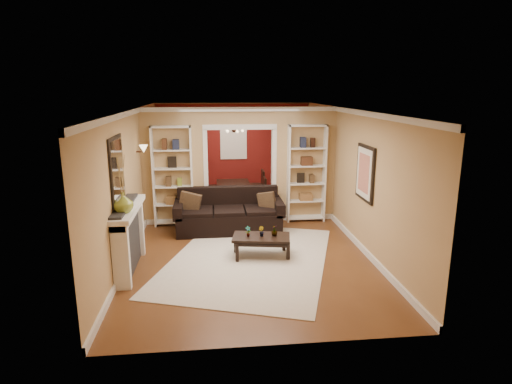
{
  "coord_description": "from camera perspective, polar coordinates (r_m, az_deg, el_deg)",
  "views": [
    {
      "loc": [
        -0.67,
        -8.66,
        3.1
      ],
      "look_at": [
        0.16,
        -0.8,
        1.19
      ],
      "focal_mm": 30.0,
      "sensor_mm": 36.0,
      "label": 1
    }
  ],
  "objects": [
    {
      "name": "area_rug",
      "position": [
        8.08,
        -0.98,
        -8.91
      ],
      "size": [
        3.88,
        4.58,
        0.01
      ],
      "primitive_type": "cube",
      "rotation": [
        0.0,
        0.0,
        -0.32
      ],
      "color": "beige",
      "rests_on": "floor"
    },
    {
      "name": "plant_left",
      "position": [
        8.01,
        -1.06,
        -5.29
      ],
      "size": [
        0.13,
        0.11,
        0.2
      ],
      "primitive_type": "imported",
      "rotation": [
        0.0,
        0.0,
        0.41
      ],
      "color": "#336626",
      "rests_on": "coffee_table"
    },
    {
      "name": "dining_chair_sw",
      "position": [
        11.87,
        -5.58,
        0.61
      ],
      "size": [
        0.54,
        0.54,
        0.88
      ],
      "primitive_type": "cube",
      "rotation": [
        0.0,
        0.0,
        1.85
      ],
      "color": "black",
      "rests_on": "floor"
    },
    {
      "name": "wall_sconce",
      "position": [
        9.42,
        -15.11,
        5.39
      ],
      "size": [
        0.18,
        0.18,
        0.22
      ],
      "primitive_type": "cube",
      "color": "#FFE0A5",
      "rests_on": "wall_left"
    },
    {
      "name": "wall_left",
      "position": [
        8.98,
        -16.08,
        1.83
      ],
      "size": [
        0.0,
        8.0,
        8.0
      ],
      "primitive_type": "plane",
      "rotation": [
        1.57,
        0.0,
        1.57
      ],
      "color": "tan",
      "rests_on": "ground"
    },
    {
      "name": "dining_chair_se",
      "position": [
        11.92,
        -0.28,
        0.84
      ],
      "size": [
        0.57,
        0.57,
        0.93
      ],
      "primitive_type": "cube",
      "rotation": [
        0.0,
        0.0,
        -1.88
      ],
      "color": "black",
      "rests_on": "floor"
    },
    {
      "name": "plant_center",
      "position": [
        8.04,
        0.72,
        -5.28
      ],
      "size": [
        0.13,
        0.13,
        0.18
      ],
      "primitive_type": "imported",
      "rotation": [
        0.0,
        0.0,
        2.21
      ],
      "color": "#336626",
      "rests_on": "coffee_table"
    },
    {
      "name": "vase",
      "position": [
        7.16,
        -17.3,
        -1.36
      ],
      "size": [
        0.4,
        0.4,
        0.33
      ],
      "primitive_type": "imported",
      "rotation": [
        0.0,
        0.0,
        0.31
      ],
      "color": "olive",
      "rests_on": "fireplace"
    },
    {
      "name": "pillow_right",
      "position": [
        9.5,
        1.46,
        -1.36
      ],
      "size": [
        0.39,
        0.28,
        0.39
      ],
      "primitive_type": "cube",
      "rotation": [
        0.0,
        0.0,
        -0.5
      ],
      "color": "brown",
      "rests_on": "sofa"
    },
    {
      "name": "red_back_panel",
      "position": [
        12.77,
        -3.01,
        5.59
      ],
      "size": [
        4.44,
        0.04,
        2.64
      ],
      "primitive_type": "cube",
      "color": "maroon",
      "rests_on": "floor"
    },
    {
      "name": "ceiling",
      "position": [
        8.7,
        -1.66,
        10.97
      ],
      "size": [
        8.0,
        8.0,
        0.0
      ],
      "primitive_type": "plane",
      "rotation": [
        3.14,
        0.0,
        0.0
      ],
      "color": "white",
      "rests_on": "ground"
    },
    {
      "name": "floor",
      "position": [
        9.23,
        -1.55,
        -6.03
      ],
      "size": [
        8.0,
        8.0,
        0.0
      ],
      "primitive_type": "plane",
      "color": "brown",
      "rests_on": "ground"
    },
    {
      "name": "coffee_table",
      "position": [
        8.14,
        0.71,
        -7.25
      ],
      "size": [
        1.15,
        0.75,
        0.4
      ],
      "primitive_type": "cube",
      "rotation": [
        0.0,
        0.0,
        -0.17
      ],
      "color": "black",
      "rests_on": "floor"
    },
    {
      "name": "framed_art",
      "position": [
        8.33,
        14.3,
        2.47
      ],
      "size": [
        0.04,
        0.85,
        1.05
      ],
      "primitive_type": "cube",
      "color": "black",
      "rests_on": "wall_right"
    },
    {
      "name": "dining_chair_nw",
      "position": [
        11.29,
        -5.54,
        -0.2
      ],
      "size": [
        0.48,
        0.48,
        0.83
      ],
      "primitive_type": "cube",
      "rotation": [
        0.0,
        0.0,
        1.38
      ],
      "color": "black",
      "rests_on": "floor"
    },
    {
      "name": "wall_front",
      "position": [
        5.03,
        2.01,
        -6.79
      ],
      "size": [
        8.0,
        0.0,
        8.0
      ],
      "primitive_type": "plane",
      "rotation": [
        -1.57,
        0.0,
        0.0
      ],
      "color": "tan",
      "rests_on": "ground"
    },
    {
      "name": "mirror",
      "position": [
        7.44,
        -18.07,
        2.88
      ],
      "size": [
        0.03,
        0.95,
        1.1
      ],
      "primitive_type": "cube",
      "color": "silver",
      "rests_on": "wall_left"
    },
    {
      "name": "partition_wall",
      "position": [
        10.04,
        -2.14,
        3.57
      ],
      "size": [
        4.5,
        0.15,
        2.7
      ],
      "primitive_type": "cube",
      "color": "tan",
      "rests_on": "floor"
    },
    {
      "name": "dining_table",
      "position": [
        11.63,
        -2.83,
        -0.41
      ],
      "size": [
        1.62,
        0.91,
        0.57
      ],
      "primitive_type": "imported",
      "rotation": [
        0.0,
        0.0,
        1.57
      ],
      "color": "black",
      "rests_on": "floor"
    },
    {
      "name": "wall_right",
      "position": [
        9.31,
        12.35,
        2.46
      ],
      "size": [
        0.0,
        8.0,
        8.0
      ],
      "primitive_type": "plane",
      "rotation": [
        1.57,
        0.0,
        -1.57
      ],
      "color": "tan",
      "rests_on": "ground"
    },
    {
      "name": "fireplace",
      "position": [
        7.72,
        -16.39,
        -6.01
      ],
      "size": [
        0.32,
        1.7,
        1.16
      ],
      "primitive_type": "cube",
      "color": "white",
      "rests_on": "floor"
    },
    {
      "name": "chandelier",
      "position": [
        11.43,
        -2.7,
        8.18
      ],
      "size": [
        0.5,
        0.5,
        0.3
      ],
      "primitive_type": "cube",
      "color": "#351F18",
      "rests_on": "ceiling"
    },
    {
      "name": "bookshelf_left",
      "position": [
        9.93,
        -11.03,
        2.03
      ],
      "size": [
        0.9,
        0.3,
        2.3
      ],
      "primitive_type": "cube",
      "color": "white",
      "rests_on": "floor"
    },
    {
      "name": "dining_window",
      "position": [
        12.71,
        -3.01,
        6.59
      ],
      "size": [
        0.78,
        0.03,
        0.98
      ],
      "primitive_type": "cube",
      "color": "#8CA5CC",
      "rests_on": "wall_back"
    },
    {
      "name": "sofa",
      "position": [
        9.49,
        -3.64,
        -2.52
      ],
      "size": [
        2.39,
        1.03,
        0.93
      ],
      "primitive_type": "cube",
      "color": "black",
      "rests_on": "floor"
    },
    {
      "name": "pillow_left",
      "position": [
        9.42,
        -8.8,
        -1.43
      ],
      "size": [
        0.47,
        0.22,
        0.45
      ],
      "primitive_type": "cube",
      "rotation": [
        0.0,
        0.0,
        -0.21
      ],
      "color": "brown",
      "rests_on": "sofa"
    },
    {
      "name": "wall_back",
      "position": [
        12.8,
        -3.02,
        5.74
      ],
      "size": [
        8.0,
        0.0,
        8.0
      ],
      "primitive_type": "plane",
      "rotation": [
        1.57,
        0.0,
        0.0
      ],
      "color": "tan",
      "rests_on": "ground"
    },
    {
      "name": "plant_right",
      "position": [
        8.07,
        2.48,
        -5.16
      ],
      "size": [
        0.16,
        0.16,
        0.2
      ],
      "primitive_type": "imported",
      "rotation": [
        0.0,
        0.0,
        3.94
      ],
      "color": "#336626",
      "rests_on": "coffee_table"
    },
    {
      "name": "dining_chair_ne",
      "position": [
        11.35,
        0.02,
        -0.03
      ],
      "size": [
        0.48,
        0.48,
        0.85
      ],
      "primitive_type": "cube",
      "rotation": [
        0.0,
        0.0,
        -1.73
      ],
      "color": "black",
      "rests_on": "floor"
    },
    {
      "name": "bookshelf_right",
      "position": [
        10.13,
        6.72,
        2.43
      ],
      "size": [
        0.9,
        0.3,
        2.3
      ],
      "primitive_type": "cube",
      "color": "white",
      "rests_on": "floor"
    }
  ]
}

